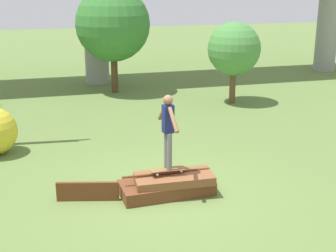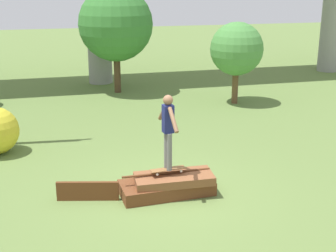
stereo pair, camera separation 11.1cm
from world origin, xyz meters
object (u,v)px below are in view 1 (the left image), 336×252
skater (168,127)px  tree_mid_back (234,49)px  tree_behind_right (113,24)px  skateboard (168,169)px

skater → tree_mid_back: (4.60, 7.33, 0.53)m
tree_behind_right → skateboard: bearing=-92.5°
skater → tree_mid_back: 8.67m
skateboard → tree_mid_back: size_ratio=0.26×
skater → tree_behind_right: 10.45m
skater → tree_behind_right: bearing=87.5°
skateboard → tree_behind_right: bearing=87.5°
tree_mid_back → skater: bearing=-122.1°
skater → tree_mid_back: tree_mid_back is taller
tree_mid_back → skateboard: bearing=-122.1°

